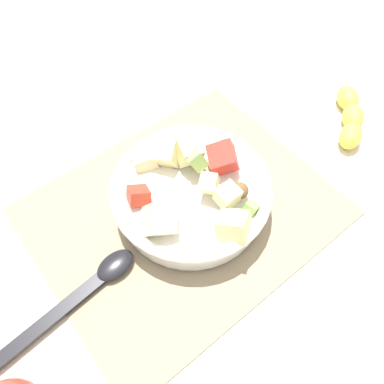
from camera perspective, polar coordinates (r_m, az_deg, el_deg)
name	(u,v)px	position (r m, az deg, el deg)	size (l,w,h in m)	color
ground_plane	(183,211)	(0.59, -1.34, -2.87)	(2.40, 2.40, 0.00)	silver
placemat	(183,210)	(0.59, -1.35, -2.72)	(0.43, 0.35, 0.01)	gray
salad_bowl	(192,193)	(0.57, -0.02, -0.13)	(0.24, 0.24, 0.09)	white
serving_spoon	(89,287)	(0.55, -14.97, -13.40)	(0.22, 0.05, 0.01)	black
banana_whole	(350,117)	(0.75, 22.30, 10.25)	(0.13, 0.12, 0.04)	yellow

